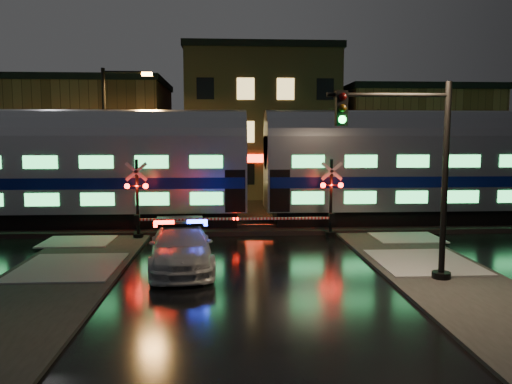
# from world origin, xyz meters

# --- Properties ---
(ground) EXTENTS (120.00, 120.00, 0.00)m
(ground) POSITION_xyz_m (0.00, 0.00, 0.00)
(ground) COLOR black
(ground) RESTS_ON ground
(ballast) EXTENTS (90.00, 4.20, 0.24)m
(ballast) POSITION_xyz_m (0.00, 5.00, 0.12)
(ballast) COLOR black
(ballast) RESTS_ON ground
(sidewalk_left) EXTENTS (4.00, 20.00, 0.12)m
(sidewalk_left) POSITION_xyz_m (-6.50, -6.00, 0.06)
(sidewalk_left) COLOR #2D2D2D
(sidewalk_left) RESTS_ON ground
(sidewalk_right) EXTENTS (4.00, 20.00, 0.12)m
(sidewalk_right) POSITION_xyz_m (6.50, -6.00, 0.06)
(sidewalk_right) COLOR #2D2D2D
(sidewalk_right) RESTS_ON ground
(building_left) EXTENTS (14.00, 10.00, 9.00)m
(building_left) POSITION_xyz_m (-13.00, 22.00, 4.50)
(building_left) COLOR brown
(building_left) RESTS_ON ground
(building_mid) EXTENTS (12.00, 11.00, 11.50)m
(building_mid) POSITION_xyz_m (2.00, 22.50, 5.75)
(building_mid) COLOR brown
(building_mid) RESTS_ON ground
(building_right) EXTENTS (12.00, 10.00, 8.50)m
(building_right) POSITION_xyz_m (15.00, 22.00, 4.25)
(building_right) COLOR brown
(building_right) RESTS_ON ground
(train) EXTENTS (51.00, 3.12, 5.92)m
(train) POSITION_xyz_m (0.68, 5.00, 3.38)
(train) COLOR black
(train) RESTS_ON ballast
(police_car) EXTENTS (2.78, 5.66, 1.76)m
(police_car) POSITION_xyz_m (-2.50, -2.90, 0.80)
(police_car) COLOR silver
(police_car) RESTS_ON ground
(crossing_signal_right) EXTENTS (5.29, 0.63, 3.74)m
(crossing_signal_right) POSITION_xyz_m (3.74, 2.30, 1.54)
(crossing_signal_right) COLOR black
(crossing_signal_right) RESTS_ON ground
(crossing_signal_left) EXTENTS (5.31, 0.63, 3.76)m
(crossing_signal_left) POSITION_xyz_m (-4.61, 2.30, 1.55)
(crossing_signal_left) COLOR black
(crossing_signal_left) RESTS_ON ground
(traffic_light) EXTENTS (4.22, 0.73, 6.52)m
(traffic_light) POSITION_xyz_m (5.22, -5.15, 3.47)
(traffic_light) COLOR black
(traffic_light) RESTS_ON ground
(streetlight) EXTENTS (2.93, 0.31, 8.76)m
(streetlight) POSITION_xyz_m (-7.64, 9.00, 5.05)
(streetlight) COLOR black
(streetlight) RESTS_ON ground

